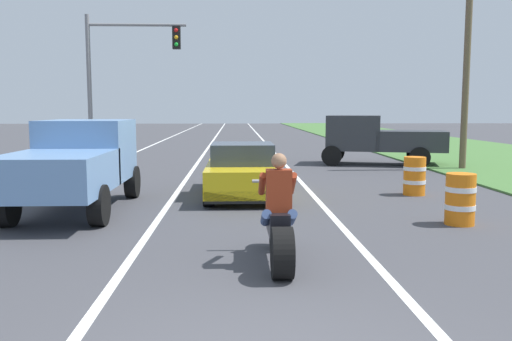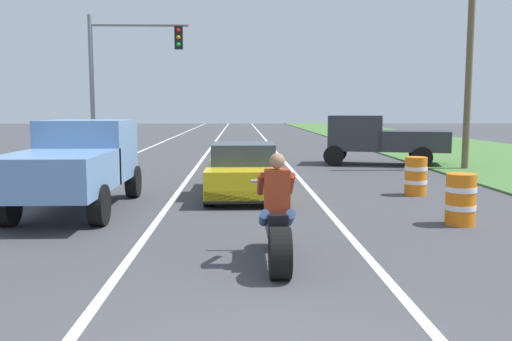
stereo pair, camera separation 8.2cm
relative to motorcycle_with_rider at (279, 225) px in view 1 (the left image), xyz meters
The scene contains 12 objects.
lane_stripe_left_solid 17.72m from the motorcycle_with_rider, 109.08° to the left, with size 0.14×120.00×0.01m, color white.
lane_stripe_right_solid 16.80m from the motorcycle_with_rider, 85.18° to the left, with size 0.14×120.00×0.01m, color white.
lane_stripe_centre_dashed 16.89m from the motorcycle_with_rider, 97.45° to the left, with size 0.14×120.00×0.01m, color white.
grass_verge_right 20.33m from the motorcycle_with_rider, 55.43° to the left, with size 10.00×120.00×0.06m, color #477538.
motorcycle_with_rider is the anchor object (origin of this frame).
sports_car_yellow 6.30m from the motorcycle_with_rider, 93.94° to the left, with size 1.84×4.30×1.37m.
pickup_truck_left_lane_light_blue 6.01m from the motorcycle_with_rider, 133.18° to the left, with size 2.02×4.80×1.98m.
pickup_truck_right_shoulder_dark_grey 14.84m from the motorcycle_with_rider, 69.83° to the left, with size 5.14×3.14×1.98m.
traffic_light_mast_near 15.97m from the motorcycle_with_rider, 109.85° to the left, with size 4.04×0.34×6.00m.
utility_pole_roadside 14.66m from the motorcycle_with_rider, 56.84° to the left, with size 0.24×0.24×7.71m, color brown.
construction_barrel_nearest 4.56m from the motorcycle_with_rider, 34.80° to the left, with size 0.58×0.58×1.00m.
construction_barrel_mid 7.42m from the motorcycle_with_rider, 56.81° to the left, with size 0.58×0.58×1.00m.
Camera 1 is at (-0.23, -4.18, 2.23)m, focal length 37.52 mm.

